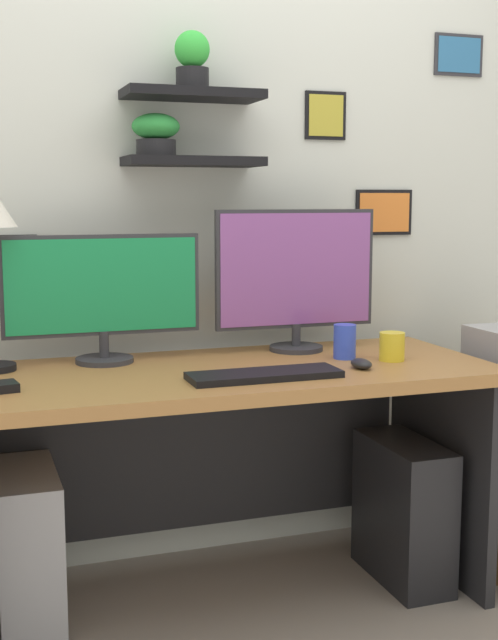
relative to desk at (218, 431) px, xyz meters
name	(u,v)px	position (x,y,z in m)	size (l,w,h in m)	color
ground_plane	(224,602)	(0.00, -0.06, -0.54)	(8.00, 8.00, 0.00)	gray
back_wall_assembly	(184,170)	(0.00, 0.38, 0.81)	(4.40, 0.24, 2.70)	silver
desk	(218,431)	(0.00, 0.00, 0.00)	(1.65, 0.68, 0.75)	#9E6B38
monitor_left	(102,293)	(-0.32, 0.16, 0.43)	(0.61, 0.18, 0.40)	#2D2D33
monitor_right	(296,276)	(0.32, 0.16, 0.46)	(0.56, 0.18, 0.47)	#2D2D33
keyboard	(264,375)	(0.07, -0.23, 0.22)	(0.44, 0.14, 0.02)	black
computer_mouse	(361,364)	(0.39, -0.19, 0.22)	(0.06, 0.09, 0.03)	black
coffee_mug	(392,346)	(0.54, -0.11, 0.25)	(0.08, 0.08, 0.09)	yellow
water_cup	(345,341)	(0.42, -0.03, 0.26)	(0.07, 0.07, 0.11)	blue
computer_tower_left	(27,548)	(-0.59, 0.01, -0.31)	(0.18, 0.40, 0.47)	#99999E
computer_tower_right	(403,511)	(0.61, -0.08, -0.31)	(0.18, 0.40, 0.47)	black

